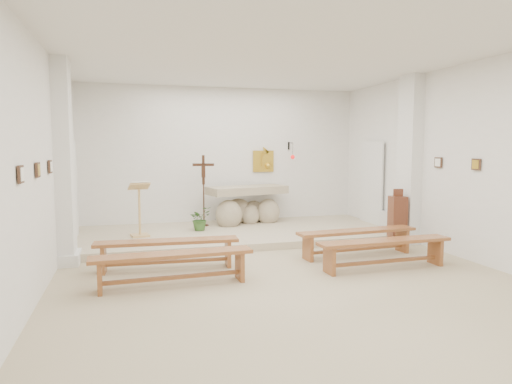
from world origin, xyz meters
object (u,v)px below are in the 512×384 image
object	(u,v)px
crucifix_stand	(204,185)
bench_right_front	(357,236)
bench_left_front	(167,247)
bench_right_second	(385,247)
donation_pedestal	(397,220)
bench_left_second	(173,261)
lectern	(140,209)
altar	(246,208)

from	to	relation	value
crucifix_stand	bench_right_front	world-z (taller)	crucifix_stand
bench_left_front	bench_right_second	bearing A→B (deg)	-11.87
donation_pedestal	bench_left_second	world-z (taller)	donation_pedestal
donation_pedestal	crucifix_stand	bearing A→B (deg)	154.59
crucifix_stand	bench_right_second	world-z (taller)	crucifix_stand
bench_left_second	bench_right_second	bearing A→B (deg)	-2.27
bench_left_front	bench_right_front	world-z (taller)	same
crucifix_stand	bench_left_second	distance (m)	4.30
crucifix_stand	bench_right_front	size ratio (longest dim) A/B	0.71
lectern	bench_left_front	size ratio (longest dim) A/B	0.50
bench_left_second	crucifix_stand	bearing A→B (deg)	72.46
bench_left_front	bench_right_second	size ratio (longest dim) A/B	1.00
bench_left_second	lectern	bearing A→B (deg)	94.62
crucifix_stand	bench_left_front	distance (m)	3.42
lectern	bench_left_front	world-z (taller)	lectern
bench_right_second	bench_left_front	bearing A→B (deg)	163.03
donation_pedestal	bench_left_front	bearing A→B (deg)	-163.27
bench_left_second	bench_left_front	bearing A→B (deg)	87.73
lectern	bench_left_second	size ratio (longest dim) A/B	0.50
bench_right_front	bench_left_second	world-z (taller)	same
bench_right_front	crucifix_stand	bearing A→B (deg)	122.86
altar	bench_left_second	xyz separation A→B (m)	(-2.18, -4.19, -0.16)
bench_right_front	bench_right_second	distance (m)	0.95
bench_left_front	bench_right_front	xyz separation A→B (m)	(3.47, 0.00, 0.00)
donation_pedestal	bench_left_front	xyz separation A→B (m)	(-4.77, -0.71, -0.14)
altar	donation_pedestal	size ratio (longest dim) A/B	1.77
bench_right_front	lectern	bearing A→B (deg)	146.13
donation_pedestal	bench_left_second	xyz separation A→B (m)	(-4.77, -1.65, -0.14)
donation_pedestal	bench_right_front	xyz separation A→B (m)	(-1.30, -0.71, -0.14)
bench_left_second	bench_right_second	size ratio (longest dim) A/B	1.00
lectern	donation_pedestal	world-z (taller)	lectern
bench_right_front	bench_left_front	bearing A→B (deg)	176.04
crucifix_stand	bench_left_second	world-z (taller)	crucifix_stand
lectern	donation_pedestal	bearing A→B (deg)	-26.19
bench_right_front	bench_left_second	bearing A→B (deg)	-168.71
lectern	bench_right_front	bearing A→B (deg)	-39.77
bench_left_front	bench_right_second	xyz separation A→B (m)	(3.47, -0.95, 0.00)
bench_left_front	bench_left_second	bearing A→B (deg)	-86.63
crucifix_stand	donation_pedestal	bearing A→B (deg)	-21.71
bench_right_second	altar	bearing A→B (deg)	105.34
bench_right_front	altar	bearing A→B (deg)	107.67
altar	bench_left_front	world-z (taller)	altar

